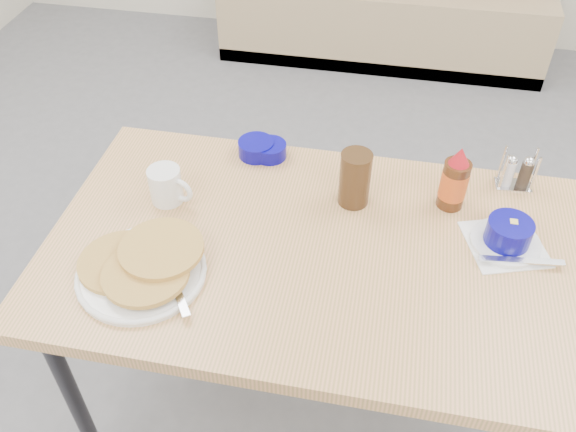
% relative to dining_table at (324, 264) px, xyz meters
% --- Properties ---
extents(dining_table, '(1.40, 0.80, 0.76)m').
position_rel_dining_table_xyz_m(dining_table, '(0.00, 0.00, 0.00)').
color(dining_table, tan).
rests_on(dining_table, ground).
extents(pancake_plate, '(0.31, 0.31, 0.05)m').
position_rel_dining_table_xyz_m(pancake_plate, '(-0.41, -0.17, 0.08)').
color(pancake_plate, white).
rests_on(pancake_plate, dining_table).
extents(coffee_mug, '(0.13, 0.09, 0.10)m').
position_rel_dining_table_xyz_m(coffee_mug, '(-0.44, 0.10, 0.11)').
color(coffee_mug, white).
rests_on(coffee_mug, dining_table).
extents(grits_setting, '(0.25, 0.23, 0.08)m').
position_rel_dining_table_xyz_m(grits_setting, '(0.44, 0.10, 0.09)').
color(grits_setting, white).
rests_on(grits_setting, dining_table).
extents(creamer_bowl, '(0.10, 0.10, 0.04)m').
position_rel_dining_table_xyz_m(creamer_bowl, '(-0.21, 0.34, 0.08)').
color(creamer_bowl, '#08057D').
rests_on(creamer_bowl, dining_table).
extents(butter_bowl, '(0.11, 0.11, 0.05)m').
position_rel_dining_table_xyz_m(butter_bowl, '(-0.26, 0.34, 0.09)').
color(butter_bowl, '#08057D').
rests_on(butter_bowl, dining_table).
extents(amber_tumbler, '(0.10, 0.10, 0.16)m').
position_rel_dining_table_xyz_m(amber_tumbler, '(0.05, 0.19, 0.14)').
color(amber_tumbler, '#3A2512').
rests_on(amber_tumbler, dining_table).
extents(condiment_caddy, '(0.10, 0.06, 0.12)m').
position_rel_dining_table_xyz_m(condiment_caddy, '(0.48, 0.34, 0.10)').
color(condiment_caddy, silver).
rests_on(condiment_caddy, dining_table).
extents(syrup_bottle, '(0.07, 0.07, 0.19)m').
position_rel_dining_table_xyz_m(syrup_bottle, '(0.30, 0.22, 0.14)').
color(syrup_bottle, '#47230F').
rests_on(syrup_bottle, dining_table).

